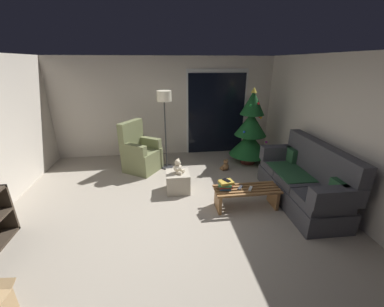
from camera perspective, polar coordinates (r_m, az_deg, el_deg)
The scene contains 17 objects.
ground_plane at distance 3.92m, azimuth -4.66°, elevation -15.71°, with size 7.00×7.00×0.00m, color #9E9384.
wall_back at distance 6.30m, azimuth -6.50°, elevation 10.98°, with size 5.72×0.12×2.50m, color beige.
wall_right at distance 4.45m, azimuth 34.68°, elevation 3.04°, with size 0.12×6.00×2.50m, color beige.
patio_door_frame at distance 6.42m, azimuth 5.85°, elevation 9.84°, with size 1.60×0.02×2.20m, color silver.
patio_door_glass at distance 6.41m, azimuth 5.87°, elevation 9.37°, with size 1.50×0.02×2.10m, color black.
couch at distance 4.60m, azimuth 25.38°, elevation -6.14°, with size 0.82×1.95×1.08m.
coffee_table at distance 4.18m, azimuth 12.98°, elevation -9.61°, with size 1.10×0.40×0.37m.
remote_white at distance 4.10m, azimuth 13.89°, elevation -8.20°, with size 0.04×0.16×0.02m, color silver.
remote_graphite at distance 4.10m, azimuth 11.58°, elevation -8.04°, with size 0.04×0.16×0.02m, color #333338.
book_stack at distance 4.01m, azimuth 8.07°, elevation -7.41°, with size 0.27×0.24×0.15m.
cell_phone at distance 3.98m, azimuth 8.34°, elevation -6.40°, with size 0.07×0.14×0.01m, color black.
christmas_tree at distance 5.83m, azimuth 13.89°, elevation 5.30°, with size 0.94×0.94×1.83m.
armchair at distance 5.52m, azimuth -12.37°, elevation 0.01°, with size 0.95×0.95×1.13m.
floor_lamp at distance 5.26m, azimuth -6.69°, elevation 11.80°, with size 0.32×0.32×1.78m.
ottoman at distance 4.60m, azimuth -3.43°, elevation -6.81°, with size 0.44×0.44×0.38m, color #B2A893.
teddy_bear_cream at distance 4.46m, azimuth -3.40°, elevation -3.29°, with size 0.22×0.21×0.29m.
teddy_bear_chestnut_by_tree at distance 5.51m, azimuth 8.03°, elevation -2.90°, with size 0.21×0.21×0.29m.
Camera 1 is at (-0.10, -3.14, 2.35)m, focal length 22.12 mm.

